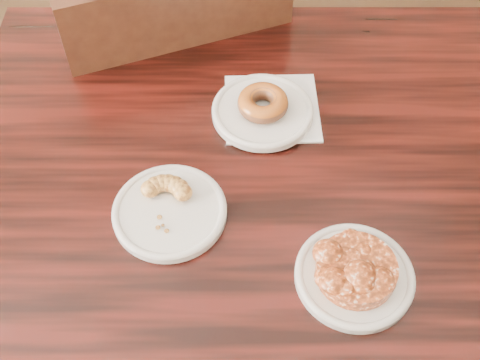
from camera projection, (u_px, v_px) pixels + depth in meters
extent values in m
cube|color=black|center=(252.00, 313.00, 1.23)|extent=(1.19, 1.19, 0.75)
cube|color=white|center=(272.00, 108.00, 1.06)|extent=(0.19, 0.19, 0.00)
cylinder|color=white|center=(263.00, 112.00, 1.04)|extent=(0.18, 0.18, 0.01)
cylinder|color=silver|center=(170.00, 212.00, 0.92)|extent=(0.18, 0.18, 0.01)
cylinder|color=silver|center=(354.00, 276.00, 0.86)|extent=(0.17, 0.17, 0.01)
torus|color=brown|center=(263.00, 103.00, 1.02)|extent=(0.09, 0.09, 0.03)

